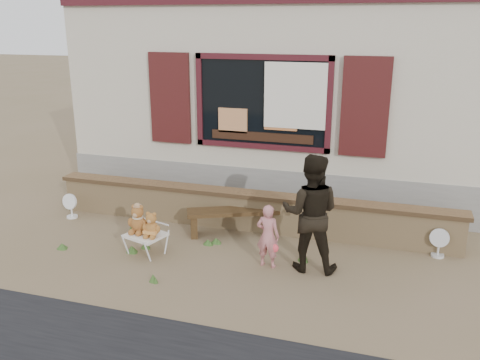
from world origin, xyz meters
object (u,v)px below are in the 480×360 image
(folding_chair, at_px, (146,236))
(child, at_px, (268,236))
(bench, at_px, (238,216))
(teddy_bear_left, at_px, (138,218))
(teddy_bear_right, at_px, (152,224))
(adult, at_px, (311,213))

(folding_chair, distance_m, child, 1.90)
(bench, bearing_deg, teddy_bear_left, -162.28)
(bench, xyz_separation_m, teddy_bear_right, (-0.99, -1.21, 0.21))
(child, bearing_deg, bench, -46.65)
(bench, relative_size, teddy_bear_right, 4.33)
(folding_chair, relative_size, teddy_bear_left, 1.44)
(adult, bearing_deg, teddy_bear_right, 3.66)
(child, bearing_deg, teddy_bear_right, 12.71)
(folding_chair, relative_size, teddy_bear_right, 1.66)
(folding_chair, distance_m, teddy_bear_left, 0.29)
(teddy_bear_left, relative_size, adult, 0.26)
(folding_chair, bearing_deg, bench, 62.77)
(teddy_bear_left, relative_size, child, 0.47)
(teddy_bear_right, height_order, adult, adult)
(teddy_bear_left, distance_m, teddy_bear_right, 0.28)
(bench, bearing_deg, folding_chair, -158.06)
(bench, distance_m, teddy_bear_right, 1.58)
(folding_chair, height_order, adult, adult)
(bench, xyz_separation_m, folding_chair, (-1.12, -1.17, -0.02))
(child, height_order, adult, adult)
(teddy_bear_right, bearing_deg, child, 23.01)
(teddy_bear_left, bearing_deg, adult, 21.67)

